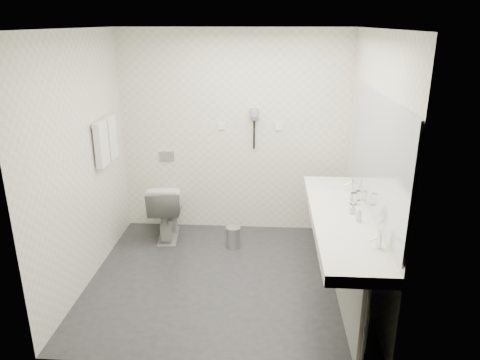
{
  "coord_description": "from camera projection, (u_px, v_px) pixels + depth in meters",
  "views": [
    {
      "loc": [
        0.43,
        -4.15,
        2.56
      ],
      "look_at": [
        0.15,
        0.15,
        1.05
      ],
      "focal_mm": 34.01,
      "sensor_mm": 36.0,
      "label": 1
    }
  ],
  "objects": [
    {
      "name": "towel_near",
      "position": [
        102.0,
        144.0,
        4.81
      ],
      "size": [
        0.07,
        0.24,
        0.48
      ],
      "primitive_type": "cube",
      "color": "white",
      "rests_on": "towel_rail"
    },
    {
      "name": "vanity_post_far",
      "position": [
        330.0,
        216.0,
        5.38
      ],
      "size": [
        0.06,
        0.06,
        0.75
      ],
      "primitive_type": "cylinder",
      "color": "silver",
      "rests_on": "floor"
    },
    {
      "name": "switch_plate_a",
      "position": [
        222.0,
        126.0,
        5.56
      ],
      "size": [
        0.09,
        0.02,
        0.09
      ],
      "primitive_type": "cube",
      "color": "white",
      "rests_on": "wall_back"
    },
    {
      "name": "faucet_near",
      "position": [
        379.0,
        240.0,
        3.6
      ],
      "size": [
        0.04,
        0.04,
        0.15
      ],
      "primitive_type": "cylinder",
      "color": "silver",
      "rests_on": "vanity_counter"
    },
    {
      "name": "dryer_cradle",
      "position": [
        254.0,
        114.0,
        5.47
      ],
      "size": [
        0.1,
        0.04,
        0.14
      ],
      "primitive_type": "cube",
      "color": "gray",
      "rests_on": "wall_back"
    },
    {
      "name": "basin_near",
      "position": [
        353.0,
        249.0,
        3.64
      ],
      "size": [
        0.4,
        0.31,
        0.05
      ],
      "primitive_type": "ellipsoid",
      "color": "white",
      "rests_on": "vanity_counter"
    },
    {
      "name": "switch_plate_b",
      "position": [
        279.0,
        127.0,
        5.52
      ],
      "size": [
        0.09,
        0.02,
        0.09
      ],
      "primitive_type": "cube",
      "color": "white",
      "rests_on": "wall_back"
    },
    {
      "name": "vanity_post_near",
      "position": [
        364.0,
        328.0,
        3.42
      ],
      "size": [
        0.06,
        0.06,
        0.75
      ],
      "primitive_type": "cylinder",
      "color": "silver",
      "rests_on": "floor"
    },
    {
      "name": "wall_left",
      "position": [
        82.0,
        162.0,
        4.46
      ],
      "size": [
        0.0,
        2.6,
        2.6
      ],
      "primitive_type": "plane",
      "rotation": [
        1.57,
        0.0,
        1.57
      ],
      "color": "silver",
      "rests_on": "floor"
    },
    {
      "name": "flush_plate",
      "position": [
        167.0,
        156.0,
        5.73
      ],
      "size": [
        0.18,
        0.02,
        0.12
      ],
      "primitive_type": "cube",
      "color": "#B2B5BA",
      "rests_on": "wall_back"
    },
    {
      "name": "floor",
      "position": [
        225.0,
        278.0,
        4.78
      ],
      "size": [
        2.8,
        2.8,
        0.0
      ],
      "primitive_type": "plane",
      "color": "#26272B",
      "rests_on": "ground"
    },
    {
      "name": "wall_back",
      "position": [
        234.0,
        134.0,
        5.6
      ],
      "size": [
        2.8,
        0.0,
        2.8
      ],
      "primitive_type": "plane",
      "rotation": [
        1.57,
        0.0,
        0.0
      ],
      "color": "silver",
      "rests_on": "floor"
    },
    {
      "name": "glass_left",
      "position": [
        354.0,
        199.0,
        4.47
      ],
      "size": [
        0.07,
        0.07,
        0.12
      ],
      "primitive_type": "cylinder",
      "rotation": [
        0.0,
        0.0,
        0.11
      ],
      "color": "silver",
      "rests_on": "vanity_counter"
    },
    {
      "name": "towel_rail",
      "position": [
        103.0,
        121.0,
        4.87
      ],
      "size": [
        0.02,
        0.62,
        0.02
      ],
      "primitive_type": "cylinder",
      "rotation": [
        1.57,
        0.0,
        0.0
      ],
      "color": "silver",
      "rests_on": "wall_left"
    },
    {
      "name": "dryer_cord",
      "position": [
        254.0,
        135.0,
        5.54
      ],
      "size": [
        0.02,
        0.02,
        0.35
      ],
      "primitive_type": "cylinder",
      "color": "black",
      "rests_on": "dryer_cradle"
    },
    {
      "name": "basin_far",
      "position": [
        333.0,
        192.0,
        4.86
      ],
      "size": [
        0.4,
        0.31,
        0.05
      ],
      "primitive_type": "ellipsoid",
      "color": "white",
      "rests_on": "vanity_counter"
    },
    {
      "name": "soap_bottle_c",
      "position": [
        359.0,
        215.0,
        4.08
      ],
      "size": [
        0.06,
        0.06,
        0.14
      ],
      "primitive_type": "imported",
      "rotation": [
        0.0,
        0.0,
        -0.25
      ],
      "color": "white",
      "rests_on": "vanity_counter"
    },
    {
      "name": "ceiling",
      "position": [
        222.0,
        29.0,
        3.96
      ],
      "size": [
        2.8,
        2.8,
        0.0
      ],
      "primitive_type": "plane",
      "rotation": [
        3.14,
        0.0,
        0.0
      ],
      "color": "white",
      "rests_on": "wall_back"
    },
    {
      "name": "towel_far",
      "position": [
        110.0,
        138.0,
        5.08
      ],
      "size": [
        0.07,
        0.24,
        0.48
      ],
      "primitive_type": "cube",
      "color": "white",
      "rests_on": "towel_rail"
    },
    {
      "name": "bin_lid",
      "position": [
        233.0,
        228.0,
        5.37
      ],
      "size": [
        0.17,
        0.17,
        0.01
      ],
      "primitive_type": "cylinder",
      "color": "#B2B5BA",
      "rests_on": "pedal_bin"
    },
    {
      "name": "vanity_counter",
      "position": [
        341.0,
        220.0,
        4.26
      ],
      "size": [
        0.55,
        2.2,
        0.1
      ],
      "primitive_type": "cube",
      "color": "white",
      "rests_on": "floor"
    },
    {
      "name": "wall_right",
      "position": [
        371.0,
        168.0,
        4.29
      ],
      "size": [
        0.0,
        2.6,
        2.6
      ],
      "primitive_type": "plane",
      "rotation": [
        1.57,
        0.0,
        -1.57
      ],
      "color": "silver",
      "rests_on": "floor"
    },
    {
      "name": "toilet",
      "position": [
        166.0,
        209.0,
        5.61
      ],
      "size": [
        0.48,
        0.76,
        0.73
      ],
      "primitive_type": "imported",
      "rotation": [
        0.0,
        0.0,
        3.25
      ],
      "color": "white",
      "rests_on": "floor"
    },
    {
      "name": "dryer_barrel",
      "position": [
        254.0,
        113.0,
        5.39
      ],
      "size": [
        0.08,
        0.14,
        0.08
      ],
      "primitive_type": "cylinder",
      "rotation": [
        1.57,
        0.0,
        0.0
      ],
      "color": "gray",
      "rests_on": "dryer_cradle"
    },
    {
      "name": "wall_front",
      "position": [
        205.0,
        221.0,
        3.15
      ],
      "size": [
        2.8,
        0.0,
        2.8
      ],
      "primitive_type": "plane",
      "rotation": [
        -1.57,
        0.0,
        0.0
      ],
      "color": "silver",
      "rests_on": "floor"
    },
    {
      "name": "faucet_far",
      "position": [
        352.0,
        184.0,
        4.82
      ],
      "size": [
        0.04,
        0.04,
        0.15
      ],
      "primitive_type": "cylinder",
      "color": "silver",
      "rests_on": "vanity_counter"
    },
    {
      "name": "pedal_bin",
      "position": [
        233.0,
        238.0,
        5.42
      ],
      "size": [
        0.22,
        0.22,
        0.24
      ],
      "primitive_type": "cylinder",
      "rotation": [
        0.0,
        0.0,
        -0.35
      ],
      "color": "#B2B5BA",
      "rests_on": "floor"
    },
    {
      "name": "glass_right",
      "position": [
        358.0,
        195.0,
        4.58
      ],
      "size": [
        0.06,
        0.06,
        0.1
      ],
      "primitive_type": "cylinder",
      "rotation": [
        0.0,
        0.0,
        0.25
      ],
      "color": "silver",
      "rests_on": "vanity_counter"
    },
    {
      "name": "vanity_panel",
      "position": [
        340.0,
        260.0,
        4.4
      ],
      "size": [
        0.03,
        2.15,
        0.75
      ],
      "primitive_type": "cube",
      "color": "gray",
      "rests_on": "floor"
    },
    {
      "name": "soap_bottle_a",
      "position": [
        353.0,
        209.0,
        4.25
      ],
      "size": [
        0.06,
        0.06,
        0.11
      ],
      "primitive_type": "imported",
      "rotation": [
        0.0,
        0.0,
        0.19
      ],
      "color": "white",
      "rests_on": "vanity_counter"
    },
    {
      "name": "mirror",
      "position": [
        376.0,
        154.0,
        4.03
      ],
      "size": [
        0.02,
        2.2,
        1.05
      ],
      "primitive_type": "cube",
      "color": "#B2BCC6",
      "rests_on": "wall_right"
    }
  ]
}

